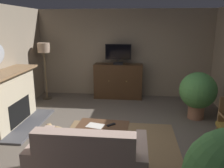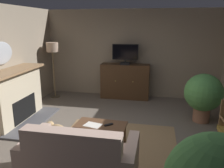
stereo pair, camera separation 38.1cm
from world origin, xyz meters
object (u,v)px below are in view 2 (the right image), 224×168
(tv_cabinet, at_px, (125,82))
(sofa_floral, at_px, (80,163))
(television, at_px, (125,54))
(folded_newspaper, at_px, (93,125))
(tv_remote, at_px, (109,125))
(wall_mirror_oval, at_px, (1,53))
(fireplace, at_px, (16,97))
(coffee_table, at_px, (101,127))
(cat, at_px, (57,129))
(floor_lamp, at_px, (53,52))
(potted_plant_on_hearth_side, at_px, (203,94))

(tv_cabinet, bearing_deg, sofa_floral, -91.02)
(television, distance_m, sofa_floral, 4.13)
(folded_newspaper, bearing_deg, tv_remote, 25.20)
(wall_mirror_oval, bearing_deg, tv_cabinet, 42.10)
(fireplace, relative_size, television, 2.37)
(wall_mirror_oval, bearing_deg, sofa_floral, -37.42)
(coffee_table, bearing_deg, cat, 165.54)
(television, xyz_separation_m, sofa_floral, (-0.07, -3.99, -1.04))
(coffee_table, xyz_separation_m, cat, (-1.00, 0.26, -0.26))
(tv_cabinet, height_order, floor_lamp, floor_lamp)
(potted_plant_on_hearth_side, relative_size, cat, 1.66)
(fireplace, height_order, tv_remote, fireplace)
(television, bearing_deg, folded_newspaper, -93.27)
(television, bearing_deg, fireplace, -135.56)
(coffee_table, bearing_deg, wall_mirror_oval, 163.50)
(fireplace, xyz_separation_m, floor_lamp, (0.06, 1.90, 0.80))
(television, xyz_separation_m, floor_lamp, (-2.14, -0.27, 0.02))
(cat, height_order, floor_lamp, floor_lamp)
(television, bearing_deg, wall_mirror_oval, -138.58)
(tv_remote, bearing_deg, wall_mirror_oval, 121.71)
(tv_remote, bearing_deg, folded_newspaper, 148.76)
(sofa_floral, relative_size, floor_lamp, 0.94)
(potted_plant_on_hearth_side, bearing_deg, tv_remote, -140.40)
(coffee_table, relative_size, floor_lamp, 0.57)
(television, height_order, sofa_floral, television)
(television, bearing_deg, tv_remote, -87.78)
(tv_remote, height_order, folded_newspaper, tv_remote)
(fireplace, relative_size, tv_cabinet, 1.24)
(folded_newspaper, relative_size, potted_plant_on_hearth_side, 0.27)
(wall_mirror_oval, xyz_separation_m, television, (2.46, 2.17, -0.22))
(sofa_floral, bearing_deg, folded_newspaper, 95.39)
(tv_cabinet, height_order, potted_plant_on_hearth_side, potted_plant_on_hearth_side)
(tv_remote, relative_size, potted_plant_on_hearth_side, 0.15)
(fireplace, relative_size, folded_newspaper, 5.99)
(folded_newspaper, xyz_separation_m, potted_plant_on_hearth_side, (2.16, 1.61, 0.23))
(potted_plant_on_hearth_side, bearing_deg, fireplace, -168.99)
(wall_mirror_oval, bearing_deg, potted_plant_on_hearth_side, 10.41)
(sofa_floral, relative_size, cat, 2.33)
(tv_cabinet, bearing_deg, coffee_table, -90.69)
(folded_newspaper, height_order, potted_plant_on_hearth_side, potted_plant_on_hearth_side)
(wall_mirror_oval, height_order, tv_cabinet, wall_mirror_oval)
(tv_remote, bearing_deg, coffee_table, 129.46)
(wall_mirror_oval, xyz_separation_m, tv_remote, (2.57, -0.74, -1.15))
(tv_cabinet, height_order, cat, tv_cabinet)
(fireplace, relative_size, floor_lamp, 1.07)
(cat, bearing_deg, folded_newspaper, -21.12)
(television, relative_size, potted_plant_on_hearth_side, 0.67)
(folded_newspaper, xyz_separation_m, cat, (-0.86, 0.33, -0.31))
(tv_cabinet, height_order, folded_newspaper, tv_cabinet)
(tv_remote, relative_size, cat, 0.25)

